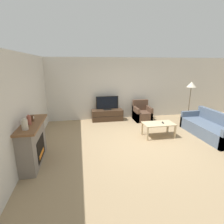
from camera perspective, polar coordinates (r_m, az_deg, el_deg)
The scene contains 14 objects.
ground_plane at distance 5.68m, azimuth 9.07°, elevation -9.97°, with size 24.00×24.00×0.00m, color #9E8460.
wall_back at distance 7.91m, azimuth 2.67°, elevation 7.61°, with size 12.00×0.06×2.70m.
wall_left at distance 5.13m, azimuth -26.34°, elevation 1.81°, with size 0.06×12.00×2.70m.
fireplace at distance 4.80m, azimuth -24.48°, elevation -9.12°, with size 0.48×1.52×1.05m.
mantel_vase_left at distance 4.17m, azimuth -26.63°, elevation -3.64°, with size 0.13×0.13×0.27m.
mantel_vase_centre_left at distance 4.48m, azimuth -25.48°, elevation -2.36°, with size 0.09×0.09×0.24m.
mantel_clock at distance 4.74m, azimuth -24.64°, elevation -1.81°, with size 0.08×0.11×0.15m.
tv_stand at distance 7.71m, azimuth -1.55°, elevation -1.01°, with size 1.35×0.50×0.48m.
tv at distance 7.58m, azimuth -1.57°, elevation 2.79°, with size 0.97×0.18×0.60m.
armchair at distance 7.86m, azimuth 9.71°, elevation -0.59°, with size 0.70×0.76×0.87m.
coffee_table at distance 6.15m, azimuth 14.97°, elevation -4.10°, with size 1.05×0.58×0.48m.
remote at distance 6.19m, azimuth 16.26°, elevation -3.37°, with size 0.07×0.15×0.02m.
couch at distance 6.91m, azimuth 29.43°, elevation -4.71°, with size 0.89×2.12×0.82m.
floor_lamp at distance 7.81m, azimuth 24.46°, elevation 7.52°, with size 0.38×0.38×1.74m.
Camera 1 is at (-1.80, -4.82, 2.41)m, focal length 28.00 mm.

